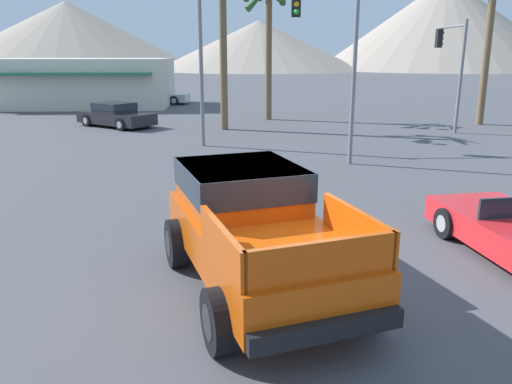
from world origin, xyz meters
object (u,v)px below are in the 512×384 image
parked_car_silver (158,96)px  parked_car_dark (116,115)px  traffic_light_main (241,35)px  palm_tree_leaning (493,3)px  palm_tree_short (267,15)px  street_lamp_post (358,2)px  traffic_light_crosswalk (451,55)px  orange_pickup_truck (252,222)px

parked_car_silver → parked_car_dark: size_ratio=1.03×
parked_car_dark → traffic_light_main: 9.30m
parked_car_silver → palm_tree_leaning: bearing=65.2°
parked_car_silver → palm_tree_short: bearing=46.2°
street_lamp_post → palm_tree_short: size_ratio=1.16×
parked_car_dark → traffic_light_main: (6.33, -5.72, 3.70)m
parked_car_silver → traffic_light_main: (5.88, -17.59, 3.71)m
traffic_light_main → palm_tree_short: size_ratio=0.82×
parked_car_silver → traffic_light_main: traffic_light_main is taller
parked_car_dark → palm_tree_short: size_ratio=0.58×
traffic_light_main → traffic_light_crosswalk: (10.12, 4.24, -0.75)m
parked_car_dark → orange_pickup_truck: bearing=56.7°
traffic_light_crosswalk → parked_car_dark: bearing=84.8°
traffic_light_main → orange_pickup_truck: bearing=-90.1°
orange_pickup_truck → palm_tree_short: bearing=68.8°
traffic_light_crosswalk → parked_car_silver: bearing=50.1°
orange_pickup_truck → palm_tree_short: palm_tree_short is taller
parked_car_dark → parked_car_silver: bearing=-144.5°
traffic_light_main → palm_tree_leaning: size_ratio=0.76×
palm_tree_short → palm_tree_leaning: bearing=-12.7°
parked_car_dark → palm_tree_short: 9.68m
traffic_light_crosswalk → traffic_light_main: bearing=112.7°
parked_car_dark → street_lamp_post: (9.94, -9.36, 4.55)m
parked_car_silver → palm_tree_short: palm_tree_short is taller
parked_car_silver → palm_tree_short: 12.89m
palm_tree_short → traffic_light_crosswalk: bearing=-25.5°
parked_car_silver → parked_car_dark: 11.88m
orange_pickup_truck → traffic_light_crosswalk: size_ratio=1.01×
traffic_light_main → parked_car_silver: bearing=108.5°
orange_pickup_truck → parked_car_silver: size_ratio=1.13×
parked_car_silver → parked_car_dark: (-0.45, -11.87, 0.01)m
parked_car_dark → street_lamp_post: bearing=84.4°
palm_tree_short → parked_car_dark: bearing=-161.7°
street_lamp_post → palm_tree_leaning: size_ratio=1.08×
traffic_light_crosswalk → palm_tree_short: palm_tree_short is taller
parked_car_dark → traffic_light_crosswalk: size_ratio=0.86×
street_lamp_post → palm_tree_leaning: 13.12m
parked_car_dark → street_lamp_post: street_lamp_post is taller
orange_pickup_truck → traffic_light_crosswalk: (10.14, 16.85, 2.52)m
parked_car_dark → palm_tree_leaning: 19.76m
parked_car_silver → street_lamp_post: size_ratio=0.52×
parked_car_dark → street_lamp_post: 14.39m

